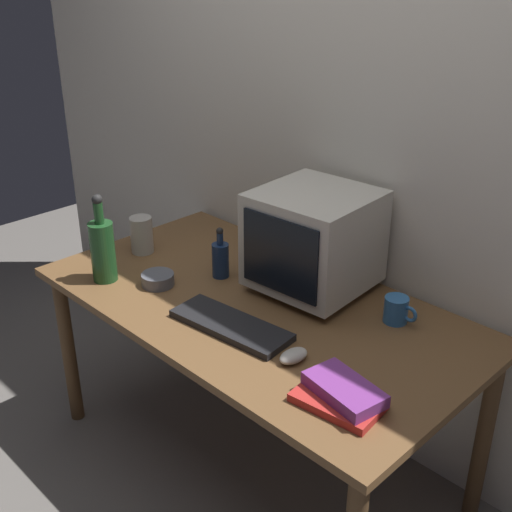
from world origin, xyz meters
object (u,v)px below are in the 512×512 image
object	(u,v)px
computer_mouse	(293,356)
book_stack	(342,395)
cd_spindle	(158,279)
mug	(397,310)
metal_canister	(142,235)
bottle_tall	(103,249)
keyboard	(231,325)
crt_monitor	(314,240)
bottle_short	(220,258)

from	to	relation	value
computer_mouse	book_stack	world-z (taller)	book_stack
computer_mouse	cd_spindle	distance (m)	0.68
computer_mouse	mug	world-z (taller)	mug
book_stack	metal_canister	size ratio (longest dim) A/B	1.68
metal_canister	bottle_tall	bearing A→B (deg)	-67.49
bottle_tall	metal_canister	distance (m)	0.27
bottle_tall	mug	distance (m)	1.07
bottle_tall	book_stack	xyz separation A→B (m)	(1.08, 0.05, -0.10)
metal_canister	keyboard	bearing A→B (deg)	-11.91
computer_mouse	keyboard	bearing A→B (deg)	-174.25
book_stack	cd_spindle	size ratio (longest dim) A/B	2.10
crt_monitor	bottle_tall	xyz separation A→B (m)	(-0.59, -0.49, -0.07)
keyboard	bottle_tall	xyz separation A→B (m)	(-0.58, -0.10, 0.11)
keyboard	bottle_short	xyz separation A→B (m)	(-0.30, 0.23, 0.06)
bottle_tall	crt_monitor	bearing A→B (deg)	39.80
keyboard	bottle_tall	size ratio (longest dim) A/B	1.25
keyboard	mug	world-z (taller)	mug
bottle_short	keyboard	bearing A→B (deg)	-37.04
bottle_tall	metal_canister	bearing A→B (deg)	112.51
mug	bottle_short	bearing A→B (deg)	-163.77
cd_spindle	metal_canister	world-z (taller)	metal_canister
cd_spindle	metal_canister	bearing A→B (deg)	154.64
computer_mouse	cd_spindle	world-z (taller)	cd_spindle
keyboard	bottle_short	world-z (taller)	bottle_short
crt_monitor	book_stack	distance (m)	0.68
crt_monitor	book_stack	size ratio (longest dim) A/B	1.63
bottle_short	computer_mouse	bearing A→B (deg)	-21.00
bottle_short	metal_canister	bearing A→B (deg)	-168.01
crt_monitor	book_stack	world-z (taller)	crt_monitor
mug	cd_spindle	bearing A→B (deg)	-152.31
bottle_short	metal_canister	world-z (taller)	bottle_short
computer_mouse	bottle_tall	xyz separation A→B (m)	(-0.85, -0.11, 0.11)
metal_canister	book_stack	bearing A→B (deg)	-9.30
bottle_tall	cd_spindle	size ratio (longest dim) A/B	2.81
crt_monitor	book_stack	bearing A→B (deg)	-42.32
keyboard	cd_spindle	distance (m)	0.41
crt_monitor	mug	size ratio (longest dim) A/B	3.43
computer_mouse	crt_monitor	bearing A→B (deg)	127.88
computer_mouse	bottle_short	bearing A→B (deg)	163.00
book_stack	mug	distance (m)	0.49
keyboard	bottle_tall	bearing A→B (deg)	-176.54
crt_monitor	cd_spindle	xyz separation A→B (m)	(-0.42, -0.38, -0.17)
metal_canister	cd_spindle	bearing A→B (deg)	-25.36
crt_monitor	bottle_tall	world-z (taller)	crt_monitor
keyboard	crt_monitor	bearing A→B (deg)	82.77
crt_monitor	mug	distance (m)	0.38
mug	cd_spindle	size ratio (longest dim) A/B	1.00
cd_spindle	metal_canister	size ratio (longest dim) A/B	0.80
book_stack	mug	bearing A→B (deg)	106.65
mug	metal_canister	distance (m)	1.07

